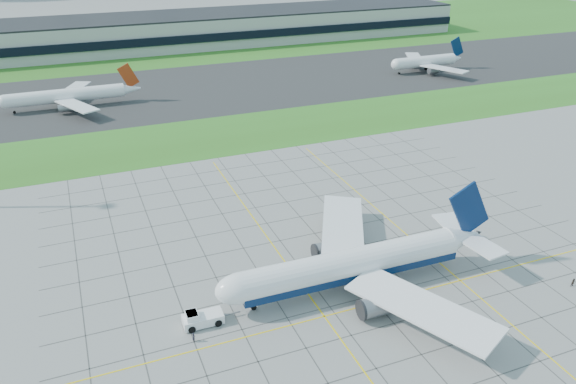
% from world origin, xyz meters
% --- Properties ---
extents(ground, '(1400.00, 1400.00, 0.00)m').
position_xyz_m(ground, '(0.00, 0.00, 0.00)').
color(ground, gray).
rests_on(ground, ground).
extents(grass_median, '(700.00, 35.00, 0.04)m').
position_xyz_m(grass_median, '(0.00, 90.00, 0.02)').
color(grass_median, '#31621C').
rests_on(grass_median, ground).
extents(asphalt_taxiway, '(700.00, 75.00, 0.04)m').
position_xyz_m(asphalt_taxiway, '(0.00, 145.00, 0.03)').
color(asphalt_taxiway, '#383838').
rests_on(asphalt_taxiway, ground).
extents(grass_far, '(700.00, 145.00, 0.04)m').
position_xyz_m(grass_far, '(0.00, 255.00, 0.02)').
color(grass_far, '#31621C').
rests_on(grass_far, ground).
extents(apron_markings, '(120.00, 130.00, 0.03)m').
position_xyz_m(apron_markings, '(0.43, 11.09, 0.02)').
color(apron_markings, '#474744').
rests_on(apron_markings, ground).
extents(terminal, '(260.00, 43.00, 15.80)m').
position_xyz_m(terminal, '(40.00, 229.87, 7.89)').
color(terminal, '#B7B7B2').
rests_on(terminal, ground).
extents(airliner, '(54.64, 55.38, 17.20)m').
position_xyz_m(airliner, '(-1.56, 3.98, 4.70)').
color(airliner, white).
rests_on(airliner, ground).
extents(pushback_tug, '(9.79, 3.51, 2.72)m').
position_xyz_m(pushback_tug, '(-29.87, 3.83, 1.21)').
color(pushback_tug, white).
rests_on(pushback_tug, ground).
extents(crew_near, '(0.53, 0.70, 1.72)m').
position_xyz_m(crew_near, '(-31.97, 0.09, 0.86)').
color(crew_near, black).
rests_on(crew_near, ground).
extents(crew_far, '(0.87, 0.72, 1.65)m').
position_xyz_m(crew_far, '(36.02, -11.20, 0.82)').
color(crew_far, black).
rests_on(crew_far, ground).
extents(distant_jet_1, '(45.45, 42.66, 14.08)m').
position_xyz_m(distant_jet_1, '(-44.26, 137.32, 4.49)').
color(distant_jet_1, white).
rests_on(distant_jet_1, ground).
extents(distant_jet_2, '(34.19, 42.66, 14.08)m').
position_xyz_m(distant_jet_2, '(103.22, 134.11, 4.48)').
color(distant_jet_2, white).
rests_on(distant_jet_2, ground).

